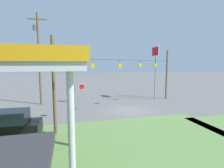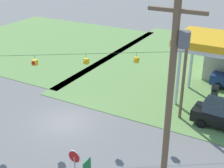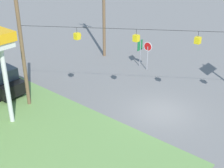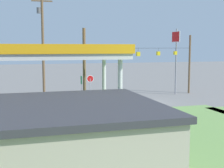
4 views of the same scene
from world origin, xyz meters
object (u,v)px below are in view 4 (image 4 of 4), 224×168
car_at_pumps_front (43,108)px  gas_station_canopy (41,53)px  gas_station_store (5,150)px  utility_pole_main (43,41)px  stop_sign_overhead (176,48)px  fuel_pump_far (15,125)px  route_sign (81,82)px  stop_sign_roadside (90,81)px  fuel_pump_near (71,121)px  car_at_pumps_rear (59,135)px

car_at_pumps_front → gas_station_canopy: bearing=88.8°
gas_station_canopy → car_at_pumps_front: (-0.21, -3.75, -4.23)m
gas_station_store → utility_pole_main: 22.99m
gas_station_store → stop_sign_overhead: stop_sign_overhead is taller
fuel_pump_far → route_sign: (-7.02, -14.57, 0.93)m
car_at_pumps_front → utility_pole_main: (-0.85, -10.80, 5.25)m
stop_sign_roadside → route_sign: (0.96, -0.24, -0.10)m
fuel_pump_near → utility_pole_main: 15.57m
stop_sign_roadside → stop_sign_overhead: size_ratio=0.32×
fuel_pump_near → utility_pole_main: bearing=-87.3°
car_at_pumps_front → utility_pole_main: bearing=-92.4°
car_at_pumps_front → stop_sign_overhead: size_ratio=0.63×
fuel_pump_far → utility_pole_main: utility_pole_main is taller
fuel_pump_near → utility_pole_main: size_ratio=0.15×
gas_station_store → route_sign: gas_station_store is taller
fuel_pump_far → car_at_pumps_front: bearing=-117.8°
stop_sign_overhead → route_sign: size_ratio=3.25×
car_at_pumps_rear → stop_sign_overhead: (-15.87, -17.24, 4.51)m
gas_station_store → car_at_pumps_rear: bearing=-122.0°
fuel_pump_far → utility_pole_main: (-2.82, -14.55, 5.50)m
gas_station_store → stop_sign_roadside: bearing=-110.3°
car_at_pumps_front → stop_sign_overhead: stop_sign_overhead is taller
car_at_pumps_rear → stop_sign_overhead: stop_sign_overhead is taller
gas_station_store → stop_sign_roadside: 23.58m
stop_sign_roadside → stop_sign_overhead: (-10.21, 0.85, 3.68)m
stop_sign_overhead → fuel_pump_near: bearing=42.6°
car_at_pumps_front → stop_sign_roadside: 12.19m
gas_station_canopy → stop_sign_overhead: stop_sign_overhead is taller
gas_station_canopy → route_sign: (-5.26, -14.57, -3.56)m
stop_sign_roadside → route_sign: stop_sign_roadside is taller
gas_station_canopy → gas_station_store: size_ratio=0.87×
route_sign → utility_pole_main: 6.21m
gas_station_store → car_at_pumps_front: size_ratio=2.47×
gas_station_store → fuel_pump_near: 8.67m
utility_pole_main → fuel_pump_near: bearing=92.7°
car_at_pumps_rear → utility_pole_main: size_ratio=0.39×
fuel_pump_far → gas_station_store: bearing=88.6°
car_at_pumps_front → car_at_pumps_rear: car_at_pumps_front is taller
gas_station_canopy → stop_sign_roadside: bearing=-113.5°
stop_sign_overhead → route_sign: stop_sign_overhead is taller
stop_sign_overhead → route_sign: bearing=-5.6°
route_sign → car_at_pumps_front: bearing=65.0°
utility_pole_main → car_at_pumps_front: bearing=85.5°
stop_sign_overhead → car_at_pumps_front: bearing=31.0°
car_at_pumps_rear → utility_pole_main: utility_pole_main is taller
gas_station_canopy → utility_pole_main: size_ratio=0.93×
gas_station_canopy → gas_station_store: gas_station_canopy is taller
stop_sign_roadside → fuel_pump_near: bearing=-107.3°
route_sign → stop_sign_roadside: bearing=166.2°
gas_station_store → car_at_pumps_rear: size_ratio=2.72×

